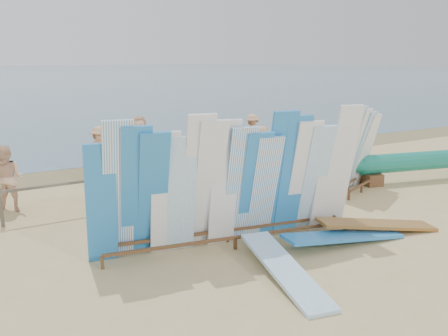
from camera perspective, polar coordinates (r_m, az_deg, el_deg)
ground at (r=10.18m, az=0.01°, el=-8.13°), size 160.00×160.00×0.00m
wet_sand_strip at (r=16.53m, az=-12.69°, el=-0.11°), size 40.00×2.60×0.01m
fence at (r=12.55m, az=-6.92°, el=-1.09°), size 12.08×0.08×0.90m
main_surfboard_rack at (r=9.28m, az=0.92°, el=-2.21°), size 5.55×1.60×2.77m
side_surfboard_rack at (r=13.66m, az=15.69°, el=1.72°), size 2.19×1.33×2.47m
outrigger_canoe at (r=15.68m, az=22.73°, el=0.67°), size 6.40×2.03×0.92m
vendor_table at (r=12.61m, az=9.51°, el=-2.35°), size 0.90×0.70×1.10m
flat_board_c at (r=10.84m, az=17.87°, el=-7.44°), size 2.74×1.28×0.39m
flat_board_b at (r=8.43m, az=7.24°, el=-12.93°), size 1.08×2.75×0.33m
flat_board_d at (r=10.07m, az=14.17°, el=-8.78°), size 2.74×0.87×0.32m
beach_chair_left at (r=13.63m, az=-2.98°, el=-1.46°), size 0.58×0.61×0.90m
beach_chair_right at (r=13.43m, az=-5.60°, el=-1.81°), size 0.68×0.69×0.84m
stroller at (r=14.51m, az=-1.96°, el=0.13°), size 0.68×0.87×1.08m
beachgoer_10 at (r=18.15m, az=14.54°, el=3.43°), size 0.84×0.96×1.54m
beachgoer_9 at (r=18.40m, az=3.44°, el=4.04°), size 0.50×1.05×1.59m
beachgoer_6 at (r=15.07m, az=4.50°, el=2.03°), size 0.72×0.87×1.61m
beachgoer_extra_0 at (r=20.36m, az=14.04°, el=4.48°), size 1.08×0.81×1.54m
beachgoer_4 at (r=13.32m, az=-10.65°, el=0.96°), size 0.85×1.20×1.87m
beachgoer_2 at (r=12.64m, az=-24.60°, el=-1.21°), size 0.88×0.76×1.64m
beachgoer_8 at (r=16.15m, az=10.07°, el=3.02°), size 0.84×0.98×1.83m
beachgoer_7 at (r=16.72m, az=0.02°, el=3.11°), size 0.55×0.65×1.57m
beachgoer_5 at (r=15.94m, az=-10.09°, el=2.91°), size 1.74×1.38×1.85m
beachgoer_3 at (r=15.50m, az=-14.72°, el=1.95°), size 1.09×0.97×1.61m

